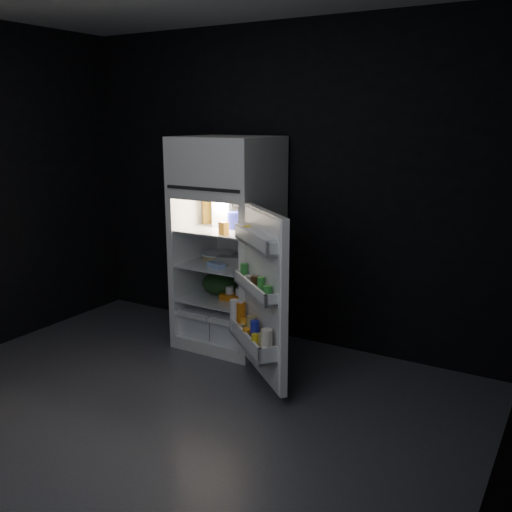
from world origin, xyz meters
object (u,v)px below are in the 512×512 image
Objects in this scene: yogurt_tray at (236,297)px; egg_carton at (234,261)px; milk_jug at (222,212)px; fridge_door at (261,298)px; refrigerator at (230,236)px.

egg_carton is at bearing 135.09° from yogurt_tray.
yogurt_tray is at bearing -49.74° from milk_jug.
milk_jug is at bearing 139.60° from fridge_door.
refrigerator reaches higher than milk_jug.
egg_carton is (0.08, -0.06, -0.19)m from refrigerator.
milk_jug reaches higher than yogurt_tray.
refrigerator is 0.52m from yogurt_tray.
fridge_door is 5.08× the size of milk_jug.
yogurt_tray is at bearing -37.50° from refrigerator.
yogurt_tray is (0.20, -0.10, -0.69)m from milk_jug.
milk_jug is (-0.75, 0.64, 0.47)m from fridge_door.
refrigerator is 6.22× the size of egg_carton.
milk_jug is 0.43m from egg_carton.
refrigerator is at bearing 122.13° from egg_carton.
fridge_door is at bearing -49.01° from yogurt_tray.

